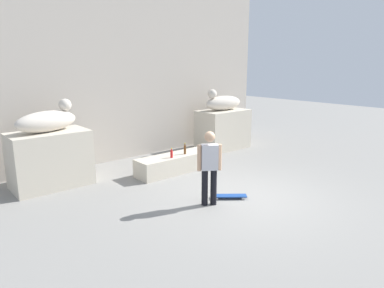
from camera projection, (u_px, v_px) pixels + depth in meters
The scene contains 11 objects.
ground_plane at pixel (241, 197), 8.16m from camera, with size 40.00×40.00×0.00m, color gray.
facade_wall at pixel (126, 72), 11.29m from camera, with size 11.27×0.60×5.58m, color #B7AC9F.
pedestal_left at pixel (50, 159), 8.76m from camera, with size 1.88×1.11×1.42m, color beige.
pedestal_right at pixel (223, 129), 12.69m from camera, with size 1.88×1.11×1.42m, color beige.
statue_reclining_left at pixel (48, 120), 8.56m from camera, with size 1.68×0.90×0.78m.
statue_reclining_right at pixel (223, 102), 12.44m from camera, with size 1.62×0.61×0.78m.
ledge_block at pixel (174, 163), 10.01m from camera, with size 2.35×0.70×0.51m, color beige.
skater at pixel (209, 165), 7.54m from camera, with size 0.47×0.36×1.67m.
skateboard at pixel (229, 196), 8.07m from camera, with size 0.75×0.66×0.08m.
bottle_brown at pixel (185, 149), 10.02m from camera, with size 0.07×0.07×0.32m.
bottle_red at pixel (172, 154), 9.64m from camera, with size 0.07×0.07×0.27m.
Camera 1 is at (-5.86, -5.07, 3.09)m, focal length 32.36 mm.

